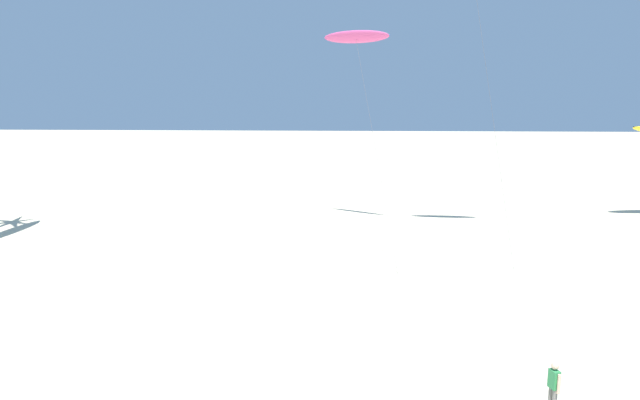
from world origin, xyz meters
The scene contains 2 objects.
flying_kite_3 centered at (1.83, 41.17, 12.60)m, with size 4.51×11.35×13.11m.
person_foreground_walker centered at (7.33, 18.57, 0.90)m, with size 0.28×0.49×1.63m.
Camera 1 is at (1.63, 3.65, 8.89)m, focal length 31.78 mm.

